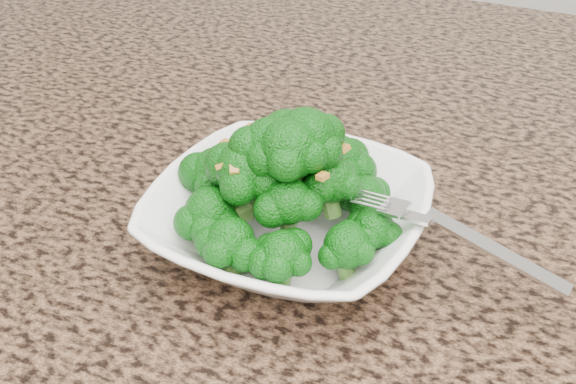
% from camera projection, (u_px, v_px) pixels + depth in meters
% --- Properties ---
extents(granite_counter, '(1.64, 1.04, 0.03)m').
position_uv_depth(granite_counter, '(510.00, 256.00, 0.56)').
color(granite_counter, brown).
rests_on(granite_counter, cabinet).
extents(bowl, '(0.20, 0.20, 0.05)m').
position_uv_depth(bowl, '(288.00, 220.00, 0.54)').
color(bowl, white).
rests_on(bowl, granite_counter).
extents(broccoli_pile, '(0.18, 0.18, 0.07)m').
position_uv_depth(broccoli_pile, '(288.00, 150.00, 0.50)').
color(broccoli_pile, '#0A570A').
rests_on(broccoli_pile, bowl).
extents(garlic_topping, '(0.11, 0.11, 0.01)m').
position_uv_depth(garlic_topping, '(288.00, 99.00, 0.48)').
color(garlic_topping, '#B77E2C').
rests_on(garlic_topping, broccoli_pile).
extents(fork, '(0.17, 0.05, 0.01)m').
position_uv_depth(fork, '(422.00, 219.00, 0.49)').
color(fork, silver).
rests_on(fork, bowl).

